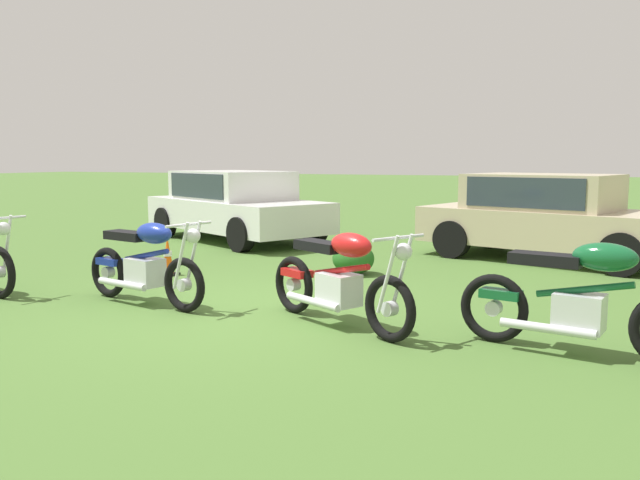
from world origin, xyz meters
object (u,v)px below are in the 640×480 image
Objects in this scene: shrub_low at (353,259)px; traffic_cone at (168,257)px; motorcycle_red at (339,279)px; car_white at (234,202)px; motorcycle_green at (580,299)px; car_beige at (547,212)px; motorcycle_blue at (145,263)px.

shrub_low is 1.07× the size of traffic_cone.
car_white is at bearing 156.58° from motorcycle_red.
motorcycle_green is 8.91m from car_white.
traffic_cone is (1.16, -3.96, -0.53)m from car_white.
car_beige is at bearing 24.51° from car_white.
car_beige is (-0.58, 5.51, 0.30)m from motorcycle_green.
motorcycle_green is at bearing 25.41° from motorcycle_red.
car_white is 8.21× the size of traffic_cone.
motorcycle_blue is 6.71m from car_beige.
traffic_cone is (-3.32, 1.76, -0.22)m from motorcycle_red.
motorcycle_green reaches higher than traffic_cone.
car_white and car_beige have the same top height.
motorcycle_red is at bearing 11.72° from motorcycle_blue.
motorcycle_blue is at bearing -109.80° from car_beige.
traffic_cone is (-0.90, 1.69, -0.22)m from motorcycle_blue.
car_beige is at bearing 101.42° from motorcycle_red.
motorcycle_blue is 0.94× the size of motorcycle_green.
motorcycle_red and motorcycle_green have the same top height.
car_white reaches higher than shrub_low.
car_beige is at bearing 36.06° from traffic_cone.
car_white is 7.66× the size of shrub_low.
motorcycle_blue is at bearing -119.51° from shrub_low.
motorcycle_blue is at bearing -62.03° from traffic_cone.
motorcycle_blue reaches higher than traffic_cone.
traffic_cone is at bearing 172.86° from motorcycle_green.
motorcycle_red is at bearing -89.38° from car_beige.
car_beige is at bearing 45.25° from shrub_low.
car_white is 4.66m from shrub_low.
car_white is at bearing 123.53° from motorcycle_blue.
motorcycle_red is 5.65m from car_beige.
car_beige is 7.76× the size of traffic_cone.
motorcycle_green is at bearing 11.09° from motorcycle_blue.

